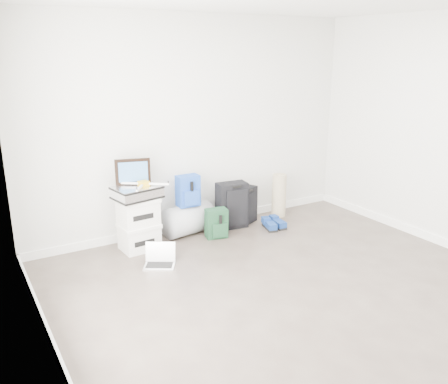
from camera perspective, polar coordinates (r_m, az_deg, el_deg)
ground at (r=4.53m, az=11.91°, el=-13.77°), size 5.00×5.00×0.00m
room_envelope at (r=3.96m, az=13.24°, el=8.35°), size 4.52×5.02×2.71m
boxes_stack at (r=5.64m, az=-10.23°, el=-3.78°), size 0.46×0.39×0.63m
briefcase at (r=5.52m, az=-10.43°, el=-0.03°), size 0.56×0.45×0.15m
painting at (r=5.55m, az=-10.91°, el=2.43°), size 0.39×0.14×0.30m
drone at (r=5.50m, az=-9.64°, el=1.03°), size 0.49×0.49×0.05m
duffel_bag at (r=6.07m, az=-4.37°, el=-3.31°), size 0.68×0.48×0.39m
blue_backpack at (r=5.92m, az=-4.32°, el=0.08°), size 0.28×0.21×0.39m
large_suitcase at (r=6.23m, az=1.00°, el=-1.61°), size 0.42×0.29×0.61m
green_backpack at (r=5.93m, az=-0.88°, el=-3.86°), size 0.29×0.24×0.37m
carry_on at (r=6.42m, az=2.66°, el=-1.60°), size 0.36×0.31×0.50m
shoes at (r=6.33m, az=6.00°, el=-3.89°), size 0.30×0.32×0.10m
rolled_rug at (r=6.71m, az=6.63°, el=-0.40°), size 0.20×0.20×0.60m
laptop at (r=5.30m, az=-7.72°, el=-8.09°), size 0.40×0.37×0.23m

